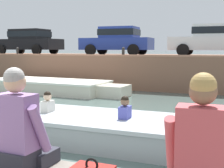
{
  "coord_description": "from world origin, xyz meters",
  "views": [
    {
      "loc": [
        3.16,
        -2.65,
        2.05
      ],
      "look_at": [
        0.47,
        4.06,
        1.22
      ],
      "focal_mm": 50.0,
      "sensor_mm": 36.0,
      "label": 1
    }
  ],
  "objects_px": {
    "mooring_bollard_west": "(18,51)",
    "person_seated_middle": "(201,152)",
    "mooring_bollard_mid": "(123,51)",
    "person_seated_right": "(20,131)",
    "boat_moored_west_cream": "(53,86)",
    "car_leftmost_black": "(29,41)",
    "motorboat_passing": "(69,125)",
    "car_centre_white": "(213,39)",
    "car_left_inner_blue": "(118,40)",
    "bottle_drink": "(8,161)"
  },
  "relations": [
    {
      "from": "person_seated_right",
      "to": "person_seated_middle",
      "type": "relative_size",
      "value": 1.0
    },
    {
      "from": "mooring_bollard_mid",
      "to": "boat_moored_west_cream",
      "type": "bearing_deg",
      "value": -140.76
    },
    {
      "from": "mooring_bollard_mid",
      "to": "person_seated_middle",
      "type": "height_order",
      "value": "mooring_bollard_mid"
    },
    {
      "from": "mooring_bollard_west",
      "to": "bottle_drink",
      "type": "distance_m",
      "value": 15.65
    },
    {
      "from": "mooring_bollard_mid",
      "to": "person_seated_right",
      "type": "height_order",
      "value": "mooring_bollard_mid"
    },
    {
      "from": "mooring_bollard_mid",
      "to": "person_seated_right",
      "type": "xyz_separation_m",
      "value": [
        3.37,
        -12.18,
        -0.61
      ]
    },
    {
      "from": "bottle_drink",
      "to": "boat_moored_west_cream",
      "type": "bearing_deg",
      "value": 120.63
    },
    {
      "from": "person_seated_right",
      "to": "mooring_bollard_mid",
      "type": "bearing_deg",
      "value": 105.49
    },
    {
      "from": "boat_moored_west_cream",
      "to": "car_left_inner_blue",
      "type": "xyz_separation_m",
      "value": [
        1.76,
        3.81,
        2.22
      ]
    },
    {
      "from": "car_leftmost_black",
      "to": "car_centre_white",
      "type": "height_order",
      "value": "same"
    },
    {
      "from": "person_seated_right",
      "to": "motorboat_passing",
      "type": "bearing_deg",
      "value": 113.77
    },
    {
      "from": "mooring_bollard_west",
      "to": "mooring_bollard_mid",
      "type": "height_order",
      "value": "same"
    },
    {
      "from": "car_leftmost_black",
      "to": "mooring_bollard_mid",
      "type": "bearing_deg",
      "value": -13.41
    },
    {
      "from": "boat_moored_west_cream",
      "to": "person_seated_right",
      "type": "height_order",
      "value": "person_seated_right"
    },
    {
      "from": "car_centre_white",
      "to": "bottle_drink",
      "type": "bearing_deg",
      "value": -93.21
    },
    {
      "from": "car_leftmost_black",
      "to": "mooring_bollard_west",
      "type": "bearing_deg",
      "value": -74.92
    },
    {
      "from": "car_centre_white",
      "to": "car_leftmost_black",
      "type": "bearing_deg",
      "value": -179.98
    },
    {
      "from": "car_centre_white",
      "to": "mooring_bollard_mid",
      "type": "height_order",
      "value": "car_centre_white"
    },
    {
      "from": "car_left_inner_blue",
      "to": "person_seated_middle",
      "type": "height_order",
      "value": "car_left_inner_blue"
    },
    {
      "from": "mooring_bollard_mid",
      "to": "person_seated_right",
      "type": "relative_size",
      "value": 0.46
    },
    {
      "from": "car_left_inner_blue",
      "to": "person_seated_right",
      "type": "relative_size",
      "value": 4.06
    },
    {
      "from": "car_leftmost_black",
      "to": "mooring_bollard_mid",
      "type": "distance_m",
      "value": 7.03
    },
    {
      "from": "mooring_bollard_west",
      "to": "person_seated_middle",
      "type": "distance_m",
      "value": 16.67
    },
    {
      "from": "bottle_drink",
      "to": "car_centre_white",
      "type": "bearing_deg",
      "value": 86.79
    },
    {
      "from": "mooring_bollard_west",
      "to": "bottle_drink",
      "type": "height_order",
      "value": "mooring_bollard_west"
    },
    {
      "from": "mooring_bollard_mid",
      "to": "person_seated_right",
      "type": "distance_m",
      "value": 12.65
    },
    {
      "from": "car_leftmost_black",
      "to": "car_centre_white",
      "type": "xyz_separation_m",
      "value": [
        10.89,
        0.0,
        -0.0
      ]
    },
    {
      "from": "motorboat_passing",
      "to": "car_leftmost_black",
      "type": "height_order",
      "value": "car_leftmost_black"
    },
    {
      "from": "car_leftmost_black",
      "to": "mooring_bollard_west",
      "type": "distance_m",
      "value": 1.79
    },
    {
      "from": "mooring_bollard_mid",
      "to": "person_seated_right",
      "type": "bearing_deg",
      "value": -74.51
    },
    {
      "from": "car_centre_white",
      "to": "person_seated_right",
      "type": "bearing_deg",
      "value": -92.92
    },
    {
      "from": "motorboat_passing",
      "to": "bottle_drink",
      "type": "bearing_deg",
      "value": -67.69
    },
    {
      "from": "car_centre_white",
      "to": "person_seated_right",
      "type": "xyz_separation_m",
      "value": [
        -0.7,
        -13.81,
        -1.22
      ]
    },
    {
      "from": "car_left_inner_blue",
      "to": "person_seated_right",
      "type": "height_order",
      "value": "car_left_inner_blue"
    },
    {
      "from": "boat_moored_west_cream",
      "to": "car_centre_white",
      "type": "xyz_separation_m",
      "value": [
        6.75,
        3.81,
        2.22
      ]
    },
    {
      "from": "motorboat_passing",
      "to": "bottle_drink",
      "type": "xyz_separation_m",
      "value": [
        1.6,
        -3.91,
        0.73
      ]
    },
    {
      "from": "car_left_inner_blue",
      "to": "car_centre_white",
      "type": "xyz_separation_m",
      "value": [
        4.99,
        -0.0,
        0.0
      ]
    },
    {
      "from": "bottle_drink",
      "to": "car_left_inner_blue",
      "type": "bearing_deg",
      "value": 106.85
    },
    {
      "from": "car_leftmost_black",
      "to": "mooring_bollard_west",
      "type": "relative_size",
      "value": 9.56
    },
    {
      "from": "person_seated_middle",
      "to": "bottle_drink",
      "type": "relative_size",
      "value": 4.73
    },
    {
      "from": "motorboat_passing",
      "to": "car_centre_white",
      "type": "height_order",
      "value": "car_centre_white"
    },
    {
      "from": "boat_moored_west_cream",
      "to": "bottle_drink",
      "type": "xyz_separation_m",
      "value": [
        5.97,
        -10.09,
        0.72
      ]
    },
    {
      "from": "mooring_bollard_mid",
      "to": "person_seated_middle",
      "type": "relative_size",
      "value": 0.46
    },
    {
      "from": "motorboat_passing",
      "to": "mooring_bollard_west",
      "type": "bearing_deg",
      "value": 133.97
    },
    {
      "from": "motorboat_passing",
      "to": "car_left_inner_blue",
      "type": "height_order",
      "value": "car_left_inner_blue"
    },
    {
      "from": "person_seated_right",
      "to": "car_left_inner_blue",
      "type": "bearing_deg",
      "value": 107.25
    },
    {
      "from": "mooring_bollard_west",
      "to": "person_seated_middle",
      "type": "bearing_deg",
      "value": -46.92
    },
    {
      "from": "boat_moored_west_cream",
      "to": "person_seated_right",
      "type": "distance_m",
      "value": 11.72
    },
    {
      "from": "motorboat_passing",
      "to": "car_centre_white",
      "type": "relative_size",
      "value": 1.65
    },
    {
      "from": "car_left_inner_blue",
      "to": "car_centre_white",
      "type": "height_order",
      "value": "same"
    }
  ]
}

